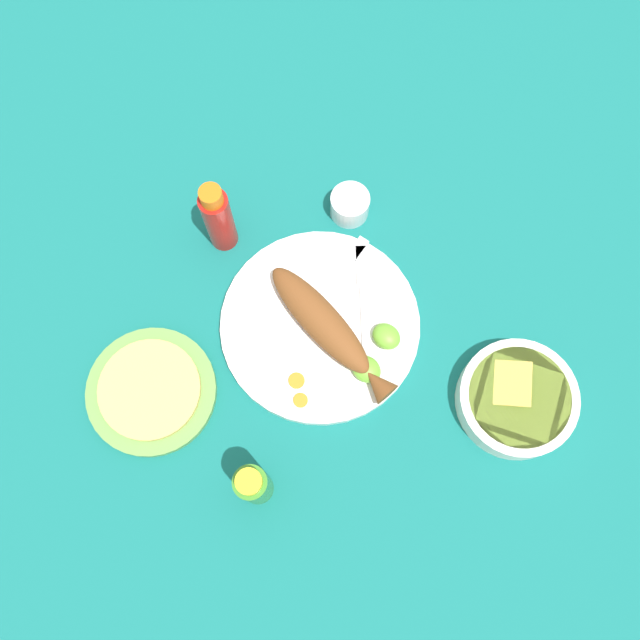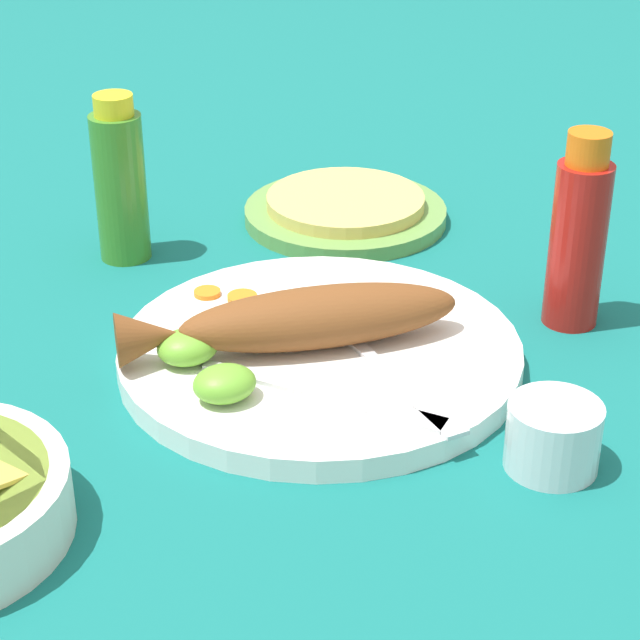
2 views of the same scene
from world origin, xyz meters
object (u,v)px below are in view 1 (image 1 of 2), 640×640
Objects in this scene: fork_far at (363,294)px; salt_cup at (350,206)px; hot_sauce_bottle_red at (218,218)px; main_plate at (320,325)px; hot_sauce_bottle_green at (254,485)px; guacamole_bowl at (517,399)px; tortilla_plate at (152,391)px; fried_fish at (327,327)px; fork_near at (336,278)px.

salt_cup is (0.11, -0.10, 0.00)m from fork_far.
salt_cup is at bearing -125.62° from hot_sauce_bottle_red.
main_plate is at bearing 124.14° from fork_far.
guacamole_bowl is at bearing -120.23° from hot_sauce_bottle_green.
tortilla_plate is at bearing 0.28° from hot_sauce_bottle_green.
hot_sauce_bottle_green is 0.46m from salt_cup.
hot_sauce_bottle_green is (-0.08, 0.24, 0.03)m from fried_fish.
fried_fish is (-0.02, 0.00, 0.03)m from main_plate.
fried_fish is 4.18× the size of salt_cup.
fork_near is 1.07× the size of guacamole_bowl.
fried_fish reaches higher than main_plate.
hot_sauce_bottle_green reaches higher than fork_far.
fork_far is 0.28m from guacamole_bowl.
salt_cup reaches higher than main_plate.
guacamole_bowl reaches higher than salt_cup.
fork_near is 2.97× the size of salt_cup.
hot_sauce_bottle_red is 2.57× the size of salt_cup.
hot_sauce_bottle_green is at bearing -179.72° from tortilla_plate.
fork_near and fork_far have the same top height.
salt_cup reaches higher than fork_far.
main_plate is 0.08m from fork_far.
fried_fish is at bearing 20.70° from guacamole_bowl.
fork_near is 0.12m from salt_cup.
fork_near is 1.27× the size of fork_far.
main_plate is at bearing 19.28° from guacamole_bowl.
fork_near is 0.05m from fork_far.
hot_sauce_bottle_green is (-0.07, 0.32, 0.05)m from fork_far.
tortilla_plate is (0.03, 0.42, -0.01)m from salt_cup.
fried_fish is at bearing -154.17° from fork_near.
hot_sauce_bottle_green is at bearing 113.92° from salt_cup.
guacamole_bowl is (-0.28, -0.02, 0.00)m from fork_far.
hot_sauce_bottle_green reaches higher than guacamole_bowl.
fried_fish is 1.41× the size of fork_near.
hot_sauce_bottle_red reaches higher than fork_near.
salt_cup is at bearing -62.38° from main_plate.
tortilla_plate is (0.12, 0.24, -0.00)m from main_plate.
salt_cup is (0.06, -0.11, 0.00)m from fork_near.
fork_near is 0.95× the size of tortilla_plate.
main_plate is at bearing -163.31° from fork_near.
tortilla_plate is (0.42, 0.35, -0.02)m from guacamole_bowl.
guacamole_bowl is (-0.29, -0.10, 0.02)m from main_plate.
fork_far is at bearing 4.91° from guacamole_bowl.
fried_fish is 0.09m from fork_near.
fork_far is at bearing -103.30° from main_plate.
hot_sauce_bottle_red is at bearing -39.51° from hot_sauce_bottle_green.
salt_cup is 0.39m from guacamole_bowl.
fried_fish is 0.28m from tortilla_plate.
hot_sauce_bottle_green reaches higher than main_plate.
fork_near is at bearing 120.65° from salt_cup.
tortilla_plate is at bearing 63.28° from main_plate.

